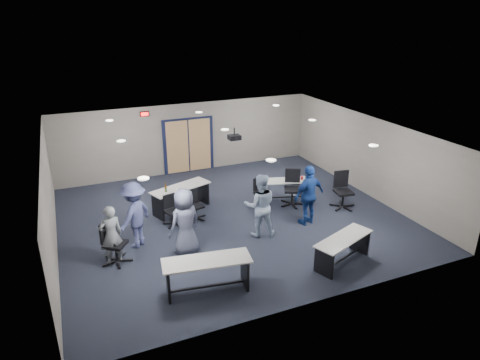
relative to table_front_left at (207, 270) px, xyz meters
name	(u,v)px	position (x,y,z in m)	size (l,w,h in m)	color
floor	(232,218)	(1.89, 3.18, -0.55)	(10.00, 10.00, 0.00)	black
back_wall	(188,138)	(1.89, 7.68, 0.80)	(10.00, 0.04, 2.70)	slate
front_wall	(313,250)	(1.89, -1.32, 0.80)	(10.00, 0.04, 2.70)	slate
left_wall	(49,205)	(-3.11, 3.18, 0.80)	(0.04, 9.00, 2.70)	slate
right_wall	(368,156)	(6.89, 3.18, 0.80)	(0.04, 9.00, 2.70)	slate
ceiling	(231,133)	(1.89, 3.18, 2.15)	(10.00, 9.00, 0.04)	silver
double_door	(189,146)	(1.89, 7.64, 0.50)	(2.00, 0.07, 2.20)	black
exit_sign	(145,114)	(0.29, 7.63, 1.90)	(0.32, 0.07, 0.18)	black
ceiling_projector	(234,137)	(2.19, 3.68, 1.86)	(0.35, 0.32, 0.37)	black
ceiling_can_lights	(228,132)	(1.89, 3.43, 2.12)	(6.24, 5.74, 0.02)	white
table_front_left	(207,270)	(0.00, 0.00, 0.00)	(2.05, 0.95, 0.80)	beige
table_front_right	(343,246)	(3.49, -0.25, -0.06)	(1.86, 1.16, 0.71)	beige
table_back_left	(181,194)	(0.61, 4.32, 0.00)	(2.07, 1.30, 1.09)	beige
table_back_right	(282,186)	(3.93, 3.78, -0.07)	(1.82, 1.05, 0.82)	beige
chair_back_a	(173,211)	(0.12, 3.45, -0.09)	(0.58, 0.58, 0.92)	black
chair_back_b	(196,205)	(0.85, 3.54, -0.09)	(0.58, 0.58, 0.92)	black
chair_back_c	(262,193)	(3.10, 3.62, -0.09)	(0.58, 0.58, 0.92)	black
chair_back_d	(293,188)	(4.05, 3.29, 0.04)	(0.74, 0.74, 1.17)	black
chair_loose_left	(115,243)	(-1.72, 2.02, 0.01)	(0.70, 0.70, 1.12)	black
chair_loose_right	(344,191)	(5.45, 2.46, 0.05)	(0.75, 0.75, 1.19)	black
person_gray	(111,235)	(-1.80, 2.01, 0.24)	(0.57, 0.38, 1.58)	gray
person_plaid	(185,222)	(0.01, 1.71, 0.37)	(0.89, 0.58, 1.83)	#4F546C
person_lightblue	(260,205)	(2.21, 1.89, 0.37)	(0.89, 0.69, 1.83)	#9DB3D0
person_navy	(309,195)	(3.84, 1.97, 0.37)	(1.07, 0.45, 1.83)	navy
person_back	(134,215)	(-1.10, 2.66, 0.37)	(1.18, 0.68, 1.83)	#454C7D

